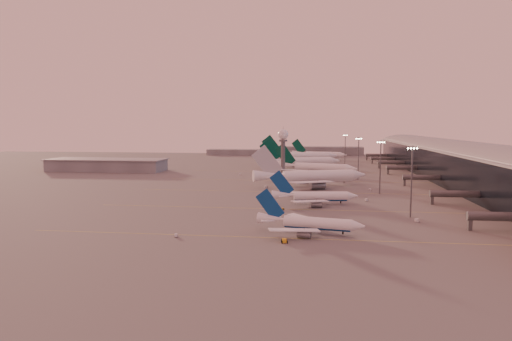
# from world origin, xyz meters

# --- Properties ---
(ground) EXTENTS (700.00, 700.00, 0.00)m
(ground) POSITION_xyz_m (0.00, 0.00, 0.00)
(ground) COLOR #565354
(ground) RESTS_ON ground
(taxiway_markings) EXTENTS (180.00, 185.25, 0.02)m
(taxiway_markings) POSITION_xyz_m (30.00, 56.00, 0.01)
(taxiway_markings) COLOR #D2C54A
(taxiway_markings) RESTS_ON ground
(terminal) EXTENTS (57.00, 362.00, 23.04)m
(terminal) POSITION_xyz_m (107.88, 110.09, 10.52)
(terminal) COLOR black
(terminal) RESTS_ON ground
(hangar) EXTENTS (82.00, 27.00, 8.50)m
(hangar) POSITION_xyz_m (-120.00, 140.00, 4.32)
(hangar) COLOR slate
(hangar) RESTS_ON ground
(radar_tower) EXTENTS (6.40, 6.40, 31.10)m
(radar_tower) POSITION_xyz_m (5.00, 120.00, 20.95)
(radar_tower) COLOR #515358
(radar_tower) RESTS_ON ground
(mast_a) EXTENTS (3.60, 0.56, 25.00)m
(mast_a) POSITION_xyz_m (58.00, 0.00, 13.74)
(mast_a) COLOR #515358
(mast_a) RESTS_ON ground
(mast_b) EXTENTS (3.60, 0.56, 25.00)m
(mast_b) POSITION_xyz_m (55.00, 55.00, 13.74)
(mast_b) COLOR #515358
(mast_b) RESTS_ON ground
(mast_c) EXTENTS (3.60, 0.56, 25.00)m
(mast_c) POSITION_xyz_m (50.00, 110.00, 13.74)
(mast_c) COLOR #515358
(mast_c) RESTS_ON ground
(mast_d) EXTENTS (3.60, 0.56, 25.00)m
(mast_d) POSITION_xyz_m (48.00, 200.00, 13.74)
(mast_d) COLOR #515358
(mast_d) RESTS_ON ground
(distant_horizon) EXTENTS (165.00, 37.50, 9.00)m
(distant_horizon) POSITION_xyz_m (2.62, 325.14, 3.89)
(distant_horizon) COLOR slate
(distant_horizon) RESTS_ON ground
(narrowbody_near) EXTENTS (32.80, 25.93, 12.94)m
(narrowbody_near) POSITION_xyz_m (23.42, -28.20, 2.62)
(narrowbody_near) COLOR white
(narrowbody_near) RESTS_ON ground
(narrowbody_mid) EXTENTS (35.65, 28.29, 13.96)m
(narrowbody_mid) POSITION_xyz_m (24.77, 21.73, 2.83)
(narrowbody_mid) COLOR white
(narrowbody_mid) RESTS_ON ground
(widebody_white) EXTENTS (60.09, 47.32, 22.07)m
(widebody_white) POSITION_xyz_m (22.88, 77.32, 3.83)
(widebody_white) COLOR white
(widebody_white) RESTS_ON ground
(greentail_a) EXTENTS (53.75, 42.66, 20.35)m
(greentail_a) POSITION_xyz_m (25.10, 131.80, 3.59)
(greentail_a) COLOR white
(greentail_a) RESTS_ON ground
(greentail_b) EXTENTS (59.36, 47.27, 22.14)m
(greentail_b) POSITION_xyz_m (14.53, 174.80, 3.91)
(greentail_b) COLOR white
(greentail_b) RESTS_ON ground
(greentail_c) EXTENTS (64.08, 50.99, 23.98)m
(greentail_c) POSITION_xyz_m (12.61, 226.05, 4.23)
(greentail_c) COLOR white
(greentail_c) RESTS_ON ground
(greentail_d) EXTENTS (51.84, 41.38, 19.14)m
(greentail_d) POSITION_xyz_m (28.65, 267.88, 3.38)
(greentail_d) COLOR white
(greentail_d) RESTS_ON ground
(gsv_truck_a) EXTENTS (5.02, 3.03, 1.91)m
(gsv_truck_a) POSITION_xyz_m (-14.20, -37.76, 0.97)
(gsv_truck_a) COLOR silver
(gsv_truck_a) RESTS_ON ground
(gsv_tug_near) EXTENTS (3.04, 4.26, 1.11)m
(gsv_tug_near) POSITION_xyz_m (16.76, -40.47, 0.57)
(gsv_tug_near) COLOR #F1AE1C
(gsv_tug_near) RESTS_ON ground
(gsv_catering_a) EXTENTS (5.93, 4.12, 4.46)m
(gsv_catering_a) POSITION_xyz_m (58.71, -7.93, 2.23)
(gsv_catering_a) COLOR silver
(gsv_catering_a) RESTS_ON ground
(gsv_tug_mid) EXTENTS (3.49, 3.14, 0.86)m
(gsv_tug_mid) POSITION_xyz_m (12.58, 7.66, 0.44)
(gsv_tug_mid) COLOR #F1AE1C
(gsv_tug_mid) RESTS_ON ground
(gsv_truck_b) EXTENTS (5.44, 3.70, 2.07)m
(gsv_truck_b) POSITION_xyz_m (46.89, 32.88, 1.06)
(gsv_truck_b) COLOR silver
(gsv_truck_b) RESTS_ON ground
(gsv_truck_c) EXTENTS (6.56, 4.81, 2.51)m
(gsv_truck_c) POSITION_xyz_m (0.33, 68.52, 1.28)
(gsv_truck_c) COLOR silver
(gsv_truck_c) RESTS_ON ground
(gsv_catering_b) EXTENTS (4.69, 2.97, 3.56)m
(gsv_catering_b) POSITION_xyz_m (51.95, 65.34, 1.78)
(gsv_catering_b) COLOR silver
(gsv_catering_b) RESTS_ON ground
(gsv_tug_far) EXTENTS (3.34, 4.37, 1.10)m
(gsv_tug_far) POSITION_xyz_m (11.92, 95.57, 0.57)
(gsv_tug_far) COLOR #515456
(gsv_tug_far) RESTS_ON ground
(gsv_truck_d) EXTENTS (3.32, 6.28, 2.41)m
(gsv_truck_d) POSITION_xyz_m (-23.33, 125.88, 1.23)
(gsv_truck_d) COLOR silver
(gsv_truck_d) RESTS_ON ground
(gsv_tug_hangar) EXTENTS (3.52, 2.62, 0.90)m
(gsv_tug_hangar) POSITION_xyz_m (50.81, 161.18, 0.46)
(gsv_tug_hangar) COLOR #F1AE1C
(gsv_tug_hangar) RESTS_ON ground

